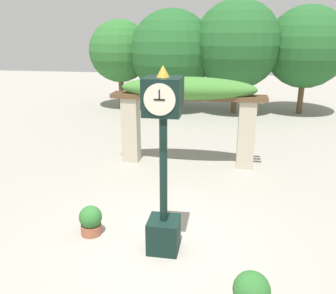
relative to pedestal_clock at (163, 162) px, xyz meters
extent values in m
plane|color=gray|center=(-0.11, 0.15, -1.81)|extent=(60.00, 60.00, 0.00)
cube|color=black|center=(0.00, 0.00, -1.49)|extent=(0.59, 0.59, 0.65)
cylinder|color=black|center=(0.00, 0.00, -0.17)|extent=(0.14, 0.14, 2.00)
cylinder|color=gold|center=(0.00, 0.00, 0.85)|extent=(0.23, 0.23, 0.04)
cube|color=black|center=(0.00, 0.00, 1.19)|extent=(0.64, 0.64, 0.64)
cylinder|color=beige|center=(0.00, -0.33, 1.19)|extent=(0.52, 0.02, 0.52)
cylinder|color=beige|center=(0.00, 0.33, 1.19)|extent=(0.52, 0.02, 0.52)
cube|color=black|center=(0.00, -0.34, 1.19)|extent=(0.18, 0.01, 0.02)
cube|color=black|center=(0.00, -0.34, 1.27)|extent=(0.02, 0.01, 0.16)
cone|color=gold|center=(0.00, 0.00, 1.61)|extent=(0.22, 0.22, 0.20)
cube|color=#BCB299|center=(-1.92, 4.79, -0.76)|extent=(0.50, 0.50, 2.10)
cube|color=#BCB299|center=(1.70, 4.79, -0.76)|extent=(0.50, 0.50, 2.10)
cube|color=brown|center=(-0.11, 4.53, 0.36)|extent=(4.73, 0.12, 0.14)
cube|color=brown|center=(-0.11, 4.79, 0.36)|extent=(4.73, 0.12, 0.14)
cube|color=brown|center=(-0.11, 5.04, 0.36)|extent=(4.73, 0.12, 0.14)
ellipsoid|color=#427F33|center=(-0.11, 4.79, 0.60)|extent=(4.12, 1.10, 0.70)
cylinder|color=#9E563D|center=(-1.59, 0.29, -1.71)|extent=(0.43, 0.43, 0.21)
sphere|color=#2D6B2D|center=(-1.59, 0.29, -1.42)|extent=(0.48, 0.48, 0.48)
sphere|color=#2D6B2D|center=(1.56, -1.54, -1.29)|extent=(0.54, 0.54, 0.54)
cylinder|color=brown|center=(-4.76, 13.17, -0.86)|extent=(0.28, 0.28, 1.90)
sphere|color=#2D6B2D|center=(-4.76, 13.17, 1.24)|extent=(3.30, 3.30, 3.30)
cylinder|color=brown|center=(-1.87, 12.83, -1.05)|extent=(0.28, 0.28, 1.52)
sphere|color=#235B28|center=(-1.87, 12.83, 1.22)|extent=(4.32, 4.32, 4.32)
cylinder|color=brown|center=(1.42, 12.74, -0.86)|extent=(0.28, 0.28, 1.90)
sphere|color=#235B28|center=(1.42, 12.74, 1.62)|extent=(4.36, 4.36, 4.36)
cylinder|color=brown|center=(4.79, 13.11, -0.85)|extent=(0.28, 0.28, 1.92)
sphere|color=#235B28|center=(4.79, 13.11, 1.51)|extent=(3.99, 3.99, 3.99)
camera|label=1|loc=(1.07, -5.89, 2.23)|focal=38.00mm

